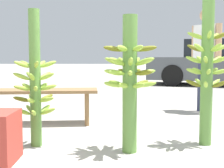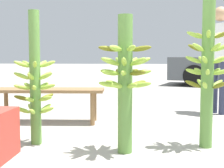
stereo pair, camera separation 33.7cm
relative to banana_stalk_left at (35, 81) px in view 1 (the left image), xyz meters
name	(u,v)px [view 1 (the left image)]	position (x,y,z in m)	size (l,w,h in m)	color
ground_plane	(121,161)	(0.84, -0.48, -0.66)	(80.00, 80.00, 0.00)	#9E998E
banana_stalk_left	(35,81)	(0.00, 0.00, 0.00)	(0.44, 0.44, 1.38)	#5B8C3D
banana_stalk_center	(130,79)	(0.94, -0.21, 0.04)	(0.51, 0.51, 1.29)	#5B8C3D
banana_stalk_right	(207,67)	(1.74, 0.04, 0.15)	(0.45, 0.45, 1.57)	#5B8C3D
vendor_person	(206,50)	(2.32, 1.98, 0.36)	(0.40, 0.54, 1.69)	#2D334C
market_bench	(40,94)	(-0.20, 1.05, -0.25)	(1.58, 0.54, 0.47)	olive
parked_car	(220,63)	(4.29, 6.88, 0.05)	(4.70, 3.06, 1.46)	#4C5156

